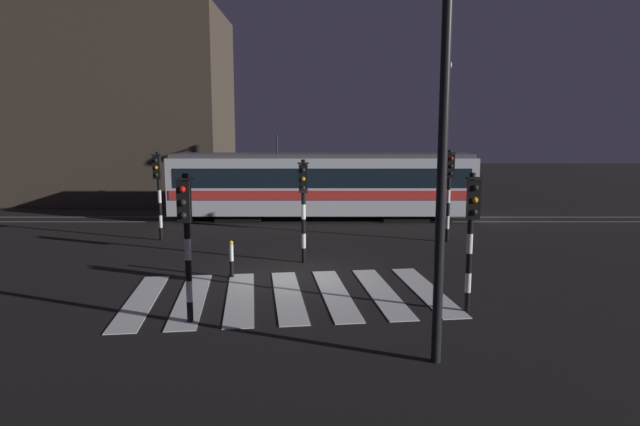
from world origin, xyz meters
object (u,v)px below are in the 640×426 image
bollard_island_edge (232,259)px  traffic_light_corner_far_left (159,182)px  traffic_light_corner_far_right (450,182)px  traffic_light_kerb_mid_left (187,226)px  street_lamp_trackside_right (442,123)px  traffic_light_corner_near_right (472,222)px  street_lamp_near_kerb (448,125)px  tram (323,184)px  traffic_light_median_centre (304,195)px

bollard_island_edge → traffic_light_corner_far_left: bearing=124.0°
traffic_light_corner_far_right → bollard_island_edge: (-7.59, -5.22, -1.81)m
traffic_light_kerb_mid_left → street_lamp_trackside_right: size_ratio=0.45×
traffic_light_corner_near_right → traffic_light_kerb_mid_left: (-6.45, -0.73, 0.03)m
street_lamp_near_kerb → bollard_island_edge: street_lamp_near_kerb is taller
traffic_light_corner_far_left → traffic_light_kerb_mid_left: bearing=-70.1°
traffic_light_kerb_mid_left → traffic_light_corner_near_right: bearing=6.5°
street_lamp_trackside_right → tram: bearing=167.6°
traffic_light_corner_far_right → traffic_light_corner_near_right: bearing=-100.0°
traffic_light_kerb_mid_left → bollard_island_edge: traffic_light_kerb_mid_left is taller
traffic_light_corner_near_right → bollard_island_edge: 7.07m
traffic_light_median_centre → tram: tram is taller
street_lamp_trackside_right → street_lamp_near_kerb: size_ratio=1.08×
traffic_light_median_centre → street_lamp_near_kerb: (2.70, -7.95, 2.13)m
traffic_light_corner_near_right → tram: 14.27m
traffic_light_kerb_mid_left → street_lamp_trackside_right: 16.04m
traffic_light_kerb_mid_left → tram: bearing=78.2°
traffic_light_corner_far_left → street_lamp_trackside_right: size_ratio=0.47×
traffic_light_corner_far_left → traffic_light_corner_near_right: size_ratio=1.05×
traffic_light_corner_far_left → bollard_island_edge: traffic_light_corner_far_left is taller
traffic_light_kerb_mid_left → street_lamp_trackside_right: street_lamp_trackside_right is taller
traffic_light_corner_near_right → bollard_island_edge: bearing=152.8°
traffic_light_corner_near_right → traffic_light_kerb_mid_left: bearing=-173.5°
traffic_light_median_centre → street_lamp_near_kerb: street_lamp_near_kerb is taller
traffic_light_median_centre → bollard_island_edge: 3.20m
traffic_light_corner_far_right → traffic_light_kerb_mid_left: 12.05m
traffic_light_kerb_mid_left → traffic_light_corner_far_left: bearing=109.9°
traffic_light_median_centre → street_lamp_near_kerb: bearing=-71.3°
traffic_light_corner_far_right → bollard_island_edge: size_ratio=3.23×
street_lamp_trackside_right → traffic_light_corner_far_left: bearing=-161.4°
traffic_light_corner_far_left → traffic_light_corner_far_right: bearing=-1.5°
traffic_light_corner_near_right → tram: tram is taller
traffic_light_corner_far_right → traffic_light_kerb_mid_left: bearing=-131.1°
traffic_light_corner_near_right → tram: bearing=103.8°
traffic_light_corner_near_right → tram: (-3.41, 13.85, -0.45)m
traffic_light_kerb_mid_left → bollard_island_edge: (0.32, 3.87, -1.66)m
traffic_light_corner_far_left → traffic_light_median_centre: size_ratio=1.04×
traffic_light_median_centre → bollard_island_edge: traffic_light_median_centre is taller
traffic_light_kerb_mid_left → street_lamp_near_kerb: (5.09, -2.30, 2.14)m
traffic_light_corner_far_right → street_lamp_trackside_right: (0.58, 4.29, 2.31)m
street_lamp_near_kerb → bollard_island_edge: size_ratio=6.15×
traffic_light_corner_far_right → bollard_island_edge: 9.39m
traffic_light_corner_far_left → tram: 8.29m
traffic_light_corner_far_right → traffic_light_kerb_mid_left: traffic_light_corner_far_right is taller
traffic_light_corner_far_left → traffic_light_corner_far_right: size_ratio=0.98×
traffic_light_corner_far_left → traffic_light_median_centre: 6.89m
traffic_light_corner_far_left → tram: bearing=38.9°
traffic_light_corner_near_right → bollard_island_edge: traffic_light_corner_near_right is taller
traffic_light_corner_far_right → tram: bearing=131.6°
traffic_light_corner_near_right → traffic_light_median_centre: (-4.05, 4.92, 0.04)m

